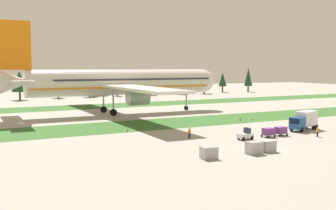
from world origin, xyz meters
TOP-DOWN VIEW (x-y plane):
  - ground_plane at (0.00, 0.00)m, footprint 400.00×400.00m
  - grass_strip_near at (0.00, 31.01)m, footprint 320.00×15.64m
  - grass_strip_far at (0.00, 74.29)m, footprint 320.00×15.64m
  - airliner at (-3.79, 52.68)m, footprint 57.80×71.20m
  - baggage_tug at (1.76, 7.32)m, footprint 2.65×1.40m
  - cargo_dolly_lead at (6.78, 7.52)m, footprint 2.26×1.59m
  - cargo_dolly_second at (9.68, 7.64)m, footprint 2.26×1.59m
  - catering_truck at (17.98, 10.32)m, footprint 7.32×4.06m
  - ground_crew_marshaller at (-5.76, 12.87)m, footprint 0.56×0.36m
  - ground_crew_loader at (14.43, 3.79)m, footprint 0.54×0.36m
  - uld_container_0 at (-11.34, -1.58)m, footprint 2.13×1.76m
  - uld_container_1 at (-1.64, -1.36)m, footprint 2.10×1.72m
  - uld_container_2 at (-1.45, -1.62)m, footprint 2.03×1.64m
  - uld_container_3 at (-4.19, -2.01)m, footprint 2.01×1.61m
  - taxiway_marker_0 at (19.26, 26.96)m, footprint 0.44×0.44m
  - taxiway_marker_1 at (15.57, 26.71)m, footprint 0.44×0.44m
  - taxiway_marker_2 at (16.65, 28.19)m, footprint 0.44×0.44m
  - taxiway_marker_3 at (-12.42, 24.23)m, footprint 0.44×0.44m
  - distant_tree_line at (3.00, 112.25)m, footprint 173.66×10.17m

SIDE VIEW (x-z plane):
  - ground_plane at x=0.00m, z-range 0.00..0.00m
  - grass_strip_near at x=0.00m, z-range 0.00..0.01m
  - grass_strip_far at x=0.00m, z-range 0.00..0.01m
  - taxiway_marker_0 at x=19.26m, z-range 0.00..0.46m
  - taxiway_marker_3 at x=-12.42m, z-range 0.00..0.58m
  - taxiway_marker_1 at x=15.57m, z-range 0.00..0.69m
  - taxiway_marker_2 at x=16.65m, z-range 0.00..0.69m
  - uld_container_0 at x=-11.34m, z-range 0.00..1.57m
  - uld_container_2 at x=-1.45m, z-range 0.00..1.59m
  - uld_container_1 at x=-1.64m, z-range 0.00..1.59m
  - baggage_tug at x=1.76m, z-range -0.17..1.80m
  - uld_container_3 at x=-4.19m, z-range 0.00..1.70m
  - cargo_dolly_lead at x=6.78m, z-range 0.14..1.69m
  - cargo_dolly_second at x=9.68m, z-range 0.14..1.69m
  - ground_crew_marshaller at x=-5.76m, z-range 0.08..1.82m
  - ground_crew_loader at x=14.43m, z-range 0.08..1.82m
  - catering_truck at x=17.98m, z-range 0.16..3.74m
  - distant_tree_line at x=3.00m, z-range 0.45..13.07m
  - airliner at x=-3.79m, z-range -3.19..19.34m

